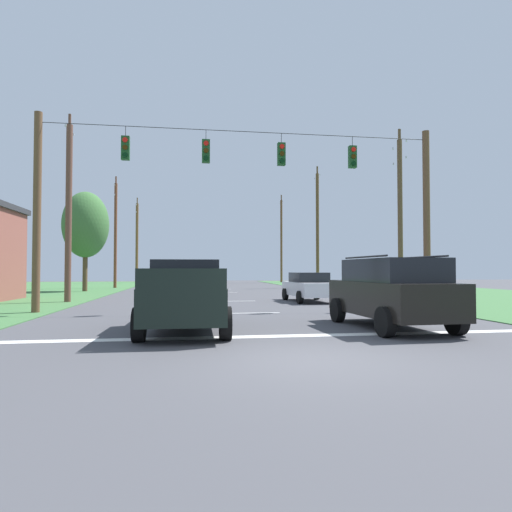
# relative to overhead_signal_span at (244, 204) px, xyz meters

# --- Properties ---
(ground_plane) EXTENTS (120.00, 120.00, 0.00)m
(ground_plane) POSITION_rel_overhead_signal_span_xyz_m (-0.01, -10.15, -4.40)
(ground_plane) COLOR #47474C
(shoulder_grass_right) EXTENTS (16.00, 80.00, 0.03)m
(shoulder_grass_right) POSITION_rel_overhead_signal_span_xyz_m (15.41, 4.85, -4.39)
(shoulder_grass_right) COLOR #3F703C
(shoulder_grass_right) RESTS_ON ground
(stop_bar_stripe) EXTENTS (14.09, 0.45, 0.01)m
(stop_bar_stripe) POSITION_rel_overhead_signal_span_xyz_m (-0.01, -7.22, -4.40)
(stop_bar_stripe) COLOR white
(stop_bar_stripe) RESTS_ON ground
(lane_dash_0) EXTENTS (2.50, 0.15, 0.01)m
(lane_dash_0) POSITION_rel_overhead_signal_span_xyz_m (-0.01, -1.22, -4.40)
(lane_dash_0) COLOR white
(lane_dash_0) RESTS_ON ground
(lane_dash_1) EXTENTS (2.50, 0.15, 0.01)m
(lane_dash_1) POSITION_rel_overhead_signal_span_xyz_m (-0.01, 5.33, -4.40)
(lane_dash_1) COLOR white
(lane_dash_1) RESTS_ON ground
(lane_dash_2) EXTENTS (2.50, 0.15, 0.01)m
(lane_dash_2) POSITION_rel_overhead_signal_span_xyz_m (-0.01, 14.38, -4.40)
(lane_dash_2) COLOR white
(lane_dash_2) RESTS_ON ground
(lane_dash_3) EXTENTS (2.50, 0.15, 0.01)m
(lane_dash_3) POSITION_rel_overhead_signal_span_xyz_m (-0.01, 19.63, -4.40)
(lane_dash_3) COLOR white
(lane_dash_3) RESTS_ON ground
(overhead_signal_span) EXTENTS (16.50, 0.31, 7.82)m
(overhead_signal_span) POSITION_rel_overhead_signal_span_xyz_m (0.00, 0.00, 0.00)
(overhead_signal_span) COLOR brown
(overhead_signal_span) RESTS_ON ground
(pickup_truck) EXTENTS (2.36, 5.44, 1.95)m
(pickup_truck) POSITION_rel_overhead_signal_span_xyz_m (-2.36, -5.71, -3.43)
(pickup_truck) COLOR black
(pickup_truck) RESTS_ON ground
(suv_black) EXTENTS (2.35, 4.86, 2.05)m
(suv_black) POSITION_rel_overhead_signal_span_xyz_m (3.47, -6.17, -3.34)
(suv_black) COLOR black
(suv_black) RESTS_ON ground
(distant_car_crossing_white) EXTENTS (2.15, 4.37, 1.52)m
(distant_car_crossing_white) POSITION_rel_overhead_signal_span_xyz_m (3.95, 4.46, -3.61)
(distant_car_crossing_white) COLOR silver
(distant_car_crossing_white) RESTS_ON ground
(distant_car_oncoming) EXTENTS (2.11, 4.34, 1.52)m
(distant_car_oncoming) POSITION_rel_overhead_signal_span_xyz_m (11.77, 15.24, -3.61)
(distant_car_oncoming) COLOR silver
(distant_car_oncoming) RESTS_ON ground
(distant_car_far_parked) EXTENTS (4.38, 2.18, 1.52)m
(distant_car_far_parked) POSITION_rel_overhead_signal_span_xyz_m (-1.71, 14.22, -3.61)
(distant_car_far_parked) COLOR slate
(distant_car_far_parked) RESTS_ON ground
(utility_pole_mid_right) EXTENTS (0.28, 1.70, 9.62)m
(utility_pole_mid_right) POSITION_rel_overhead_signal_span_xyz_m (9.47, 5.22, 0.39)
(utility_pole_mid_right) COLOR brown
(utility_pole_mid_right) RESTS_ON ground
(utility_pole_far_right) EXTENTS (0.29, 1.83, 11.42)m
(utility_pole_far_right) POSITION_rel_overhead_signal_span_xyz_m (9.67, 22.20, 1.13)
(utility_pole_far_right) COLOR brown
(utility_pole_far_right) RESTS_ON ground
(utility_pole_near_left) EXTENTS (0.28, 1.83, 11.43)m
(utility_pole_near_left) POSITION_rel_overhead_signal_span_xyz_m (9.62, 38.54, 1.15)
(utility_pole_near_left) COLOR brown
(utility_pole_near_left) RESTS_ON ground
(utility_pole_far_left) EXTENTS (0.32, 1.61, 9.71)m
(utility_pole_far_left) POSITION_rel_overhead_signal_span_xyz_m (-8.39, 5.71, 0.30)
(utility_pole_far_left) COLOR brown
(utility_pole_far_left) RESTS_ON ground
(utility_pole_distant_right) EXTENTS (0.27, 1.73, 10.12)m
(utility_pole_distant_right) POSITION_rel_overhead_signal_span_xyz_m (-8.85, 23.37, 0.66)
(utility_pole_distant_right) COLOR brown
(utility_pole_distant_right) RESTS_ON ground
(utility_pole_distant_left) EXTENTS (0.34, 1.93, 10.76)m
(utility_pole_distant_left) POSITION_rel_overhead_signal_span_xyz_m (-8.77, 39.37, 0.83)
(utility_pole_distant_left) COLOR brown
(utility_pole_distant_left) RESTS_ON ground
(tree_roadside_right) EXTENTS (3.44, 3.44, 7.62)m
(tree_roadside_right) POSITION_rel_overhead_signal_span_xyz_m (-10.09, 17.21, 0.68)
(tree_roadside_right) COLOR brown
(tree_roadside_right) RESTS_ON ground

